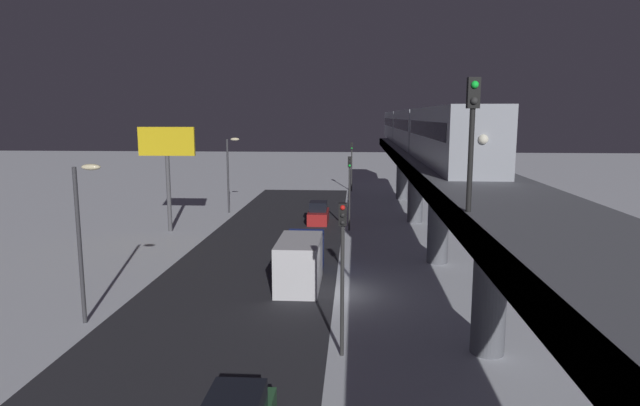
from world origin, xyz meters
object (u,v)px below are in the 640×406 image
object	(u,v)px
subway_train	(415,128)
rail_signal	(472,121)
box_truck	(301,260)
traffic_light_near	(342,257)
commercial_billboard	(167,152)
traffic_light_far	(352,159)
traffic_light_mid	(350,182)
sedan_red_2	(318,214)

from	to	relation	value
subway_train	rail_signal	bearing A→B (deg)	86.54
rail_signal	box_truck	world-z (taller)	rail_signal
traffic_light_near	commercial_billboard	distance (m)	28.28
traffic_light_far	traffic_light_near	bearing A→B (deg)	90.00
traffic_light_mid	commercial_billboard	world-z (taller)	commercial_billboard
traffic_light_near	commercial_billboard	size ratio (longest dim) A/B	0.72
subway_train	traffic_light_far	xyz separation A→B (m)	(6.07, -18.97, -4.52)
box_truck	traffic_light_near	size ratio (longest dim) A/B	1.16
rail_signal	traffic_light_far	bearing A→B (deg)	-85.88
box_truck	traffic_light_mid	bearing A→B (deg)	-100.32
box_truck	commercial_billboard	world-z (taller)	commercial_billboard
sedan_red_2	traffic_light_near	world-z (taller)	traffic_light_near
subway_train	commercial_billboard	size ratio (longest dim) A/B	6.23
subway_train	traffic_light_near	distance (m)	31.68
sedan_red_2	traffic_light_far	world-z (taller)	traffic_light_far
subway_train	traffic_light_near	xyz separation A→B (m)	(6.07, 30.76, -4.52)
sedan_red_2	traffic_light_mid	bearing A→B (deg)	-49.24
subway_train	traffic_light_near	size ratio (longest dim) A/B	8.67
commercial_billboard	traffic_light_near	bearing A→B (deg)	123.06
rail_signal	sedan_red_2	distance (m)	34.80
rail_signal	traffic_light_mid	size ratio (longest dim) A/B	0.62
sedan_red_2	traffic_light_far	distance (m)	21.96
traffic_light_near	commercial_billboard	world-z (taller)	commercial_billboard
subway_train	traffic_light_mid	distance (m)	9.59
traffic_light_near	traffic_light_far	world-z (taller)	same
commercial_billboard	traffic_light_mid	bearing A→B (deg)	-175.28
traffic_light_near	traffic_light_mid	distance (m)	24.86
sedan_red_2	commercial_billboard	distance (m)	14.60
rail_signal	traffic_light_far	size ratio (longest dim) A/B	0.62
sedan_red_2	subway_train	bearing A→B (deg)	15.77
rail_signal	traffic_light_near	bearing A→B (deg)	-50.32
subway_train	traffic_light_far	world-z (taller)	subway_train
subway_train	traffic_light_near	world-z (taller)	subway_train
traffic_light_far	sedan_red_2	bearing A→B (deg)	82.32
traffic_light_near	sedan_red_2	bearing A→B (deg)	-84.13
traffic_light_near	traffic_light_far	bearing A→B (deg)	-90.00
subway_train	rail_signal	distance (m)	35.57
subway_train	box_truck	world-z (taller)	subway_train
rail_signal	traffic_light_near	distance (m)	8.22
box_truck	subway_train	bearing A→B (deg)	-112.93
rail_signal	subway_train	bearing A→B (deg)	-93.46
traffic_light_near	commercial_billboard	bearing A→B (deg)	-56.94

